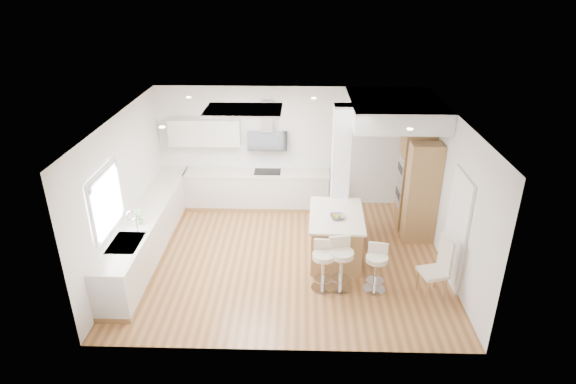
{
  "coord_description": "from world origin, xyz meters",
  "views": [
    {
      "loc": [
        0.25,
        -7.96,
        5.1
      ],
      "look_at": [
        0.02,
        0.4,
        1.23
      ],
      "focal_mm": 30.0,
      "sensor_mm": 36.0,
      "label": 1
    }
  ],
  "objects_px": {
    "bar_stool_a": "(323,263)",
    "dining_chair": "(439,265)",
    "peninsula": "(336,235)",
    "bar_stool_b": "(341,262)",
    "bar_stool_c": "(376,266)"
  },
  "relations": [
    {
      "from": "dining_chair",
      "to": "peninsula",
      "type": "bearing_deg",
      "value": 130.55
    },
    {
      "from": "bar_stool_b",
      "to": "bar_stool_c",
      "type": "xyz_separation_m",
      "value": [
        0.6,
        -0.04,
        -0.05
      ]
    },
    {
      "from": "bar_stool_c",
      "to": "bar_stool_a",
      "type": "bearing_deg",
      "value": -168.58
    },
    {
      "from": "bar_stool_a",
      "to": "bar_stool_b",
      "type": "xyz_separation_m",
      "value": [
        0.3,
        0.02,
        0.03
      ]
    },
    {
      "from": "peninsula",
      "to": "bar_stool_a",
      "type": "relative_size",
      "value": 1.7
    },
    {
      "from": "peninsula",
      "to": "bar_stool_a",
      "type": "distance_m",
      "value": 1.08
    },
    {
      "from": "bar_stool_b",
      "to": "dining_chair",
      "type": "relative_size",
      "value": 0.88
    },
    {
      "from": "bar_stool_a",
      "to": "dining_chair",
      "type": "distance_m",
      "value": 1.95
    },
    {
      "from": "peninsula",
      "to": "bar_stool_b",
      "type": "distance_m",
      "value": 1.03
    },
    {
      "from": "bar_stool_a",
      "to": "dining_chair",
      "type": "xyz_separation_m",
      "value": [
        1.94,
        -0.11,
        0.08
      ]
    },
    {
      "from": "bar_stool_b",
      "to": "bar_stool_c",
      "type": "bearing_deg",
      "value": -15.01
    },
    {
      "from": "dining_chair",
      "to": "bar_stool_c",
      "type": "bearing_deg",
      "value": 160.48
    },
    {
      "from": "peninsula",
      "to": "bar_stool_b",
      "type": "xyz_separation_m",
      "value": [
        0.03,
        -1.03,
        0.08
      ]
    },
    {
      "from": "peninsula",
      "to": "bar_stool_a",
      "type": "height_order",
      "value": "peninsula"
    },
    {
      "from": "bar_stool_c",
      "to": "dining_chair",
      "type": "relative_size",
      "value": 0.79
    }
  ]
}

